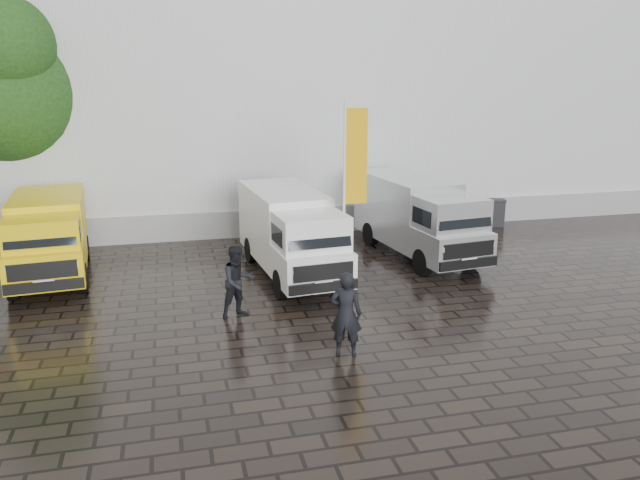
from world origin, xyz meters
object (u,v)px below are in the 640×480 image
object	(u,v)px
van_yellow	(49,239)
van_silver	(418,219)
wheelie_bin	(496,212)
flagpole	(351,188)
person_tent	(238,281)
person_front	(346,314)
van_white	(291,235)

from	to	relation	value
van_yellow	van_silver	size ratio (longest dim) A/B	0.88
van_silver	wheelie_bin	bearing A→B (deg)	27.65
flagpole	person_tent	xyz separation A→B (m)	(-3.23, -1.03, -2.06)
van_silver	person_front	distance (m)	8.11
person_tent	van_yellow	bearing A→B (deg)	117.18
van_silver	flagpole	bearing A→B (deg)	-144.86
van_white	wheelie_bin	xyz separation A→B (m)	(9.26, 4.30, -0.71)
flagpole	wheelie_bin	world-z (taller)	flagpole
flagpole	person_front	world-z (taller)	flagpole
van_silver	wheelie_bin	xyz separation A→B (m)	(4.76, 3.30, -0.74)
van_silver	person_front	size ratio (longest dim) A/B	3.12
wheelie_bin	person_tent	distance (m)	13.35
wheelie_bin	person_front	bearing A→B (deg)	-113.14
van_silver	flagpole	size ratio (longest dim) A/B	1.12
van_yellow	person_front	xyz separation A→B (m)	(7.09, -7.21, -0.25)
van_white	van_silver	bearing A→B (deg)	7.18
wheelie_bin	person_tent	bearing A→B (deg)	-127.78
van_white	person_tent	world-z (taller)	van_white
van_yellow	wheelie_bin	distance (m)	16.56
flagpole	person_front	distance (m)	4.52
van_yellow	person_front	bearing A→B (deg)	-50.70
van_white	van_silver	xyz separation A→B (m)	(4.50, 1.00, 0.03)
van_yellow	van_silver	distance (m)	11.55
van_yellow	van_silver	bearing A→B (deg)	-7.43
van_yellow	van_white	bearing A→B (deg)	-16.81
van_silver	person_tent	size ratio (longest dim) A/B	3.22
person_front	person_tent	world-z (taller)	person_front
van_yellow	van_white	size ratio (longest dim) A/B	0.90
van_silver	van_white	bearing A→B (deg)	-174.56
flagpole	person_tent	world-z (taller)	flagpole
person_front	person_tent	distance (m)	3.45
van_yellow	flagpole	xyz separation A→B (m)	(8.32, -3.37, 1.78)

